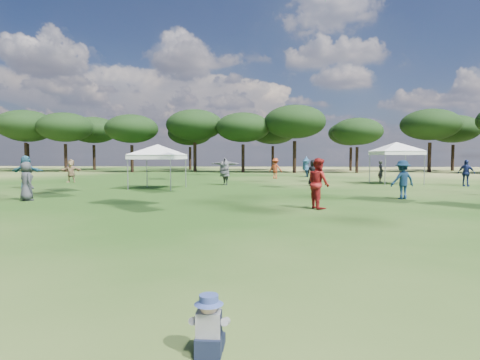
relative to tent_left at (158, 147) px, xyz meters
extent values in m
cylinder|color=black|center=(-23.27, 23.90, -0.67)|extent=(0.40, 0.40, 3.49)
ellipsoid|color=black|center=(-23.27, 23.90, 3.18)|extent=(6.79, 6.79, 3.66)
cylinder|color=black|center=(-18.12, 23.63, -0.76)|extent=(0.38, 0.38, 3.32)
ellipsoid|color=black|center=(-18.12, 23.63, 2.89)|extent=(6.44, 6.44, 3.47)
cylinder|color=black|center=(-9.72, 22.91, -0.84)|extent=(0.36, 0.36, 3.14)
ellipsoid|color=black|center=(-9.72, 22.91, 2.62)|extent=(6.11, 6.11, 3.29)
cylinder|color=black|center=(-2.60, 24.42, -0.68)|extent=(0.40, 0.40, 3.46)
ellipsoid|color=black|center=(-2.60, 24.42, 3.13)|extent=(6.73, 6.73, 3.63)
cylinder|color=black|center=(3.21, 23.24, -0.81)|extent=(0.37, 0.37, 3.21)
ellipsoid|color=black|center=(3.21, 23.24, 2.72)|extent=(6.24, 6.24, 3.36)
cylinder|color=black|center=(9.05, 22.79, -0.64)|extent=(0.41, 0.41, 3.56)
ellipsoid|color=black|center=(9.05, 22.79, 3.28)|extent=(6.91, 6.91, 3.73)
cylinder|color=black|center=(15.99, 23.12, -0.97)|extent=(0.33, 0.33, 2.88)
ellipsoid|color=black|center=(15.99, 23.12, 2.20)|extent=(5.60, 5.60, 3.02)
cylinder|color=black|center=(24.75, 25.59, -0.69)|extent=(0.39, 0.39, 3.44)
ellipsoid|color=black|center=(24.75, 25.59, 3.09)|extent=(6.69, 6.69, 3.60)
cylinder|color=black|center=(-28.30, 32.17, -0.60)|extent=(0.41, 0.41, 3.62)
ellipsoid|color=black|center=(-28.30, 32.17, 3.38)|extent=(7.03, 7.03, 3.79)
cylinder|color=black|center=(-17.61, 30.18, -0.73)|extent=(0.39, 0.39, 3.37)
ellipsoid|color=black|center=(-17.61, 30.18, 2.98)|extent=(6.54, 6.54, 3.53)
cylinder|color=black|center=(-4.73, 31.92, -0.86)|extent=(0.36, 0.36, 3.11)
ellipsoid|color=black|center=(-4.73, 31.92, 2.57)|extent=(6.05, 6.05, 3.26)
cylinder|color=black|center=(6.62, 31.13, -0.81)|extent=(0.37, 0.37, 3.20)
ellipsoid|color=black|center=(6.62, 31.13, 2.70)|extent=(6.21, 6.21, 3.35)
cylinder|color=black|center=(16.62, 29.95, -0.92)|extent=(0.34, 0.34, 2.99)
ellipsoid|color=black|center=(16.62, 29.95, 2.37)|extent=(5.81, 5.81, 3.13)
cylinder|color=black|center=(29.41, 30.36, -0.76)|extent=(0.38, 0.38, 3.31)
ellipsoid|color=black|center=(29.41, 30.36, 2.88)|extent=(6.43, 6.43, 3.47)
cylinder|color=gray|center=(-1.38, -1.09, -1.48)|extent=(0.06, 0.06, 1.86)
cylinder|color=gray|center=(1.09, -1.38, -1.48)|extent=(0.06, 0.06, 1.86)
cylinder|color=gray|center=(-1.09, 1.38, -1.48)|extent=(0.06, 0.06, 1.86)
cylinder|color=gray|center=(1.38, 1.09, -1.48)|extent=(0.06, 0.06, 1.86)
cube|color=white|center=(0.00, 0.00, -0.60)|extent=(2.95, 2.95, 0.25)
pyramid|color=white|center=(0.00, 0.00, 0.13)|extent=(5.37, 5.37, 0.60)
cylinder|color=gray|center=(13.73, 3.57, -1.35)|extent=(0.06, 0.06, 2.13)
cylinder|color=gray|center=(16.28, 3.93, -1.35)|extent=(0.06, 0.06, 2.13)
cylinder|color=gray|center=(13.37, 6.13, -1.35)|extent=(0.06, 0.06, 2.13)
cylinder|color=gray|center=(15.93, 6.49, -1.35)|extent=(0.06, 0.06, 2.13)
cube|color=white|center=(14.83, 5.03, -0.34)|extent=(3.09, 3.09, 0.25)
pyramid|color=white|center=(14.83, 5.03, 0.39)|extent=(5.52, 5.52, 0.60)
cube|color=black|center=(5.98, -18.94, -2.32)|extent=(0.25, 0.25, 0.19)
cube|color=black|center=(5.89, -18.77, -2.36)|extent=(0.09, 0.22, 0.10)
cube|color=black|center=(6.06, -18.77, -2.36)|extent=(0.09, 0.22, 0.10)
cube|color=white|center=(5.98, -18.94, -2.12)|extent=(0.23, 0.17, 0.24)
cylinder|color=white|center=(5.83, -18.88, -2.12)|extent=(0.08, 0.23, 0.15)
cylinder|color=white|center=(6.13, -18.88, -2.12)|extent=(0.08, 0.23, 0.15)
sphere|color=#E0B293|center=(5.98, -18.94, -1.95)|extent=(0.17, 0.17, 0.17)
cone|color=#42539B|center=(5.98, -18.94, -1.91)|extent=(0.28, 0.28, 0.03)
cylinder|color=#42539B|center=(5.98, -18.94, -1.87)|extent=(0.18, 0.18, 0.07)
imported|color=#343539|center=(-3.70, -6.62, -1.60)|extent=(0.95, 0.90, 1.64)
imported|color=#424346|center=(3.50, 3.09, -1.53)|extent=(2.22, 1.44, 1.77)
imported|color=navy|center=(18.50, 3.14, -1.59)|extent=(0.99, 0.95, 1.65)
imported|color=navy|center=(12.22, -4.66, -1.57)|extent=(1.24, 0.95, 1.69)
imported|color=maroon|center=(8.21, -8.22, -1.51)|extent=(0.94, 1.06, 1.81)
imported|color=#265973|center=(-7.59, -0.57, -1.46)|extent=(1.82, 0.74, 1.91)
imported|color=#A73C1B|center=(6.83, 10.92, -1.56)|extent=(1.25, 1.00, 1.70)
imported|color=#A07D57|center=(-7.74, 4.87, -1.59)|extent=(1.59, 0.78, 1.64)
imported|color=#2E2E33|center=(14.35, 6.93, -1.63)|extent=(0.42, 0.60, 1.56)
imported|color=navy|center=(9.59, 13.96, -1.49)|extent=(1.35, 2.35, 1.85)
imported|color=black|center=(9.14, 2.86, -1.59)|extent=(0.93, 0.74, 1.66)
camera|label=1|loc=(6.56, -22.57, -0.54)|focal=30.00mm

